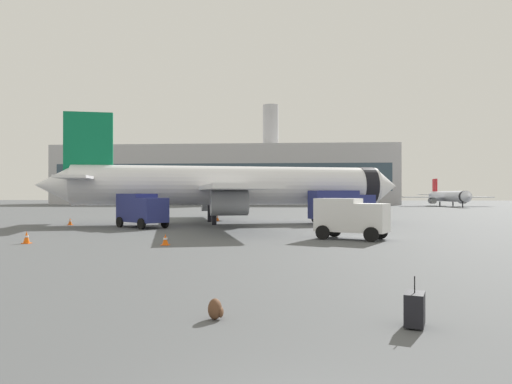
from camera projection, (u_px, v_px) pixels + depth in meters
airplane_at_gate at (230, 186)px, 45.81m from camera, size 35.32×32.17×10.50m
airplane_taxiing at (448, 196)px, 106.23m from camera, size 20.16×22.37×6.57m
service_truck at (142, 209)px, 39.71m from camera, size 5.10×4.76×2.90m
fuel_truck at (341, 205)px, 44.66m from camera, size 6.45×4.24×3.20m
cargo_van at (351, 216)px, 29.50m from camera, size 4.83×3.81×2.60m
safety_cone_near at (70, 221)px, 42.89m from camera, size 0.44×0.44×0.68m
safety_cone_mid at (217, 218)px, 49.39m from camera, size 0.44×0.44×0.72m
safety_cone_far at (165, 240)px, 26.15m from camera, size 0.44×0.44×0.63m
safety_cone_outer at (27, 237)px, 26.99m from camera, size 0.44×0.44×0.72m
rolling_suitcase at (415, 309)px, 10.09m from camera, size 0.59×0.74×1.10m
traveller_backpack at (216, 309)px, 10.69m from camera, size 0.36×0.40×0.48m
terminal_building at (226, 175)px, 133.03m from camera, size 93.20×22.54×28.07m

